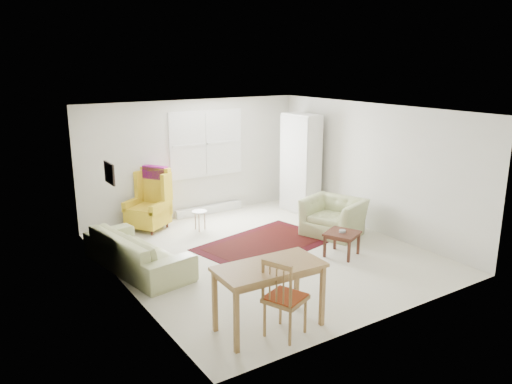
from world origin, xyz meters
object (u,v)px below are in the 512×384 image
desk (269,297)px  desk_chair (285,296)px  sofa (137,243)px  coffee_table (342,244)px  stool (200,221)px  cabinet (301,164)px  armchair (334,213)px  wingback_chair (147,200)px

desk → desk_chair: desk_chair is taller
sofa → coffee_table: bearing=-123.5°
stool → cabinet: 2.65m
armchair → desk: (-3.06, -2.24, 0.00)m
wingback_chair → desk_chair: (-0.06, -4.70, -0.11)m
desk_chair → coffee_table: bearing=-78.6°
sofa → coffee_table: 3.45m
wingback_chair → stool: wingback_chair is taller
armchair → stool: 2.64m
armchair → desk: desk is taller
stool → desk_chair: desk_chair is taller
cabinet → desk: (-3.47, -3.84, -0.66)m
cabinet → desk: bearing=-137.8°
armchair → wingback_chair: size_ratio=0.87×
wingback_chair → desk: wingback_chair is taller
stool → armchair: bearing=-37.8°
coffee_table → stool: coffee_table is taller
armchair → desk_chair: bearing=-71.1°
wingback_chair → desk_chair: bearing=-34.6°
armchair → desk_chair: 3.88m
armchair → desk: 3.79m
sofa → armchair: 3.81m
stool → desk_chair: 4.20m
cabinet → armchair: bearing=-110.3°
armchair → desk_chair: desk_chair is taller
sofa → stool: 2.08m
desk_chair → cabinet: bearing=-61.9°
armchair → wingback_chair: 3.68m
coffee_table → desk: desk is taller
wingback_chair → stool: 1.12m
stool → cabinet: (2.50, -0.02, 0.88)m
stool → desk_chair: bearing=-102.4°
desk_chair → sofa: bearing=-6.7°
wingback_chair → cabinet: 3.43m
sofa → desk: bearing=-174.8°
sofa → wingback_chair: wingback_chair is taller
sofa → desk_chair: desk_chair is taller
sofa → wingback_chair: size_ratio=1.74×
desk_chair → stool: bearing=-34.4°
desk → wingback_chair: bearing=88.3°
stool → desk: bearing=-104.2°
cabinet → desk: cabinet is taller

